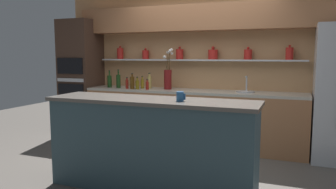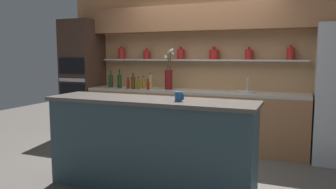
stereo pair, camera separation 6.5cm
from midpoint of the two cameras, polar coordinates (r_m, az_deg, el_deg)
name	(u,v)px [view 2 (the right image)]	position (r m, az deg, el deg)	size (l,w,h in m)	color
ground_plane	(171,170)	(4.38, 1.04, -13.02)	(12.00, 12.00, 0.00)	#4C4742
back_wall_unit	(205,52)	(5.57, 6.80, 7.44)	(5.20, 0.44, 2.60)	tan
back_counter_unit	(192,118)	(5.43, 4.46, -4.08)	(3.62, 0.62, 0.92)	#99603D
island_counter	(150,144)	(3.65, -2.69, -8.66)	(2.33, 0.61, 1.02)	#334C56
oven_tower	(83,78)	(6.34, -14.34, 2.80)	(0.63, 0.64, 2.13)	#3D281E
flower_vase	(169,77)	(5.49, 0.47, 3.14)	(0.16, 0.16, 0.68)	maroon
sink_fixture	(246,91)	(5.17, 13.82, 0.63)	(0.27, 0.27, 0.25)	#B7B7BC
bottle_wine_0	(111,81)	(5.91, -9.62, 2.33)	(0.08, 0.08, 0.31)	#193814
bottle_oil_1	(138,84)	(5.53, -4.88, 1.78)	(0.06, 0.06, 0.21)	brown
bottle_sauce_2	(128,84)	(5.66, -6.65, 1.88)	(0.05, 0.05, 0.20)	maroon
bottle_wine_3	(120,81)	(5.80, -8.11, 2.36)	(0.07, 0.07, 0.32)	#193814
bottle_sauce_4	(148,85)	(5.46, -3.14, 1.63)	(0.05, 0.05, 0.17)	maroon
bottle_spirit_5	(150,82)	(5.69, -2.75, 2.21)	(0.07, 0.07, 0.26)	tan
bottle_oil_6	(143,83)	(5.67, -3.99, 1.95)	(0.05, 0.05, 0.21)	olive
bottle_spirit_7	(133,82)	(5.57, -5.75, 2.11)	(0.07, 0.07, 0.27)	#4C2D0C
coffee_mug	(179,97)	(3.35, 2.40, -0.35)	(0.10, 0.08, 0.10)	#235184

